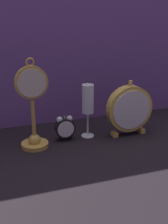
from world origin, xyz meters
TOP-DOWN VIEW (x-y plane):
  - ground_plane at (0.00, 0.00)m, footprint 4.00×4.00m
  - fabric_backdrop_drape at (0.00, 0.33)m, footprint 1.22×0.01m
  - pocket_watch_on_stand at (-0.18, 0.10)m, footprint 0.12×0.10m
  - alarm_clock_twin_bell at (-0.06, 0.12)m, footprint 0.08×0.03m
  - mantel_clock_silver at (0.19, 0.09)m, footprint 0.18×0.04m
  - champagne_flute at (0.03, 0.13)m, footprint 0.05×0.05m

SIDE VIEW (x-z plane):
  - ground_plane at x=0.00m, z-range 0.00..0.00m
  - alarm_clock_twin_bell at x=-0.06m, z-range 0.01..0.10m
  - mantel_clock_silver at x=0.19m, z-range 0.00..0.22m
  - pocket_watch_on_stand at x=-0.18m, z-range -0.03..0.30m
  - champagne_flute at x=0.03m, z-range 0.04..0.24m
  - fabric_backdrop_drape at x=0.00m, z-range 0.00..0.74m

